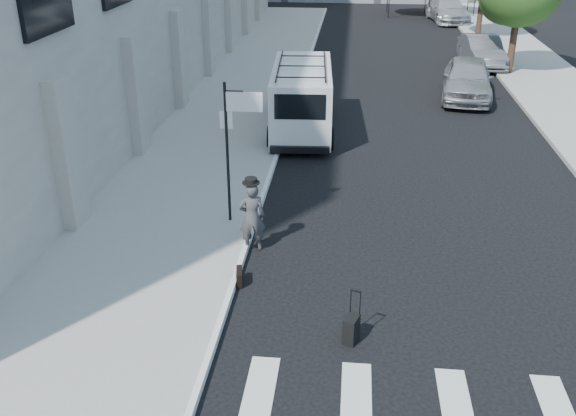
% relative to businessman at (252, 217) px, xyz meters
% --- Properties ---
extents(ground, '(120.00, 120.00, 0.00)m').
position_rel_businessman_xyz_m(ground, '(1.85, -2.00, -0.85)').
color(ground, black).
rests_on(ground, ground).
extents(sidewalk_left, '(4.50, 48.00, 0.15)m').
position_rel_businessman_xyz_m(sidewalk_left, '(-2.40, 14.00, -0.77)').
color(sidewalk_left, gray).
rests_on(sidewalk_left, ground).
extents(sidewalk_right, '(4.00, 56.00, 0.15)m').
position_rel_businessman_xyz_m(sidewalk_right, '(10.85, 18.00, -0.77)').
color(sidewalk_right, gray).
rests_on(sidewalk_right, ground).
extents(sign_pole, '(1.03, 0.07, 3.50)m').
position_rel_businessman_xyz_m(sign_pole, '(-0.52, 1.20, 1.81)').
color(sign_pole, black).
rests_on(sign_pole, sidewalk_left).
extents(businessman, '(0.71, 0.56, 1.69)m').
position_rel_businessman_xyz_m(businessman, '(0.00, 0.00, 0.00)').
color(businessman, '#3C3C3F').
rests_on(businessman, ground).
extents(briefcase, '(0.19, 0.45, 0.34)m').
position_rel_businessman_xyz_m(briefcase, '(-0.05, -1.51, -0.68)').
color(briefcase, black).
rests_on(briefcase, ground).
extents(suitcase, '(0.33, 0.42, 1.01)m').
position_rel_businessman_xyz_m(suitcase, '(2.33, -3.26, -0.57)').
color(suitcase, black).
rests_on(suitcase, ground).
extents(cargo_van, '(2.43, 6.17, 2.28)m').
position_rel_businessman_xyz_m(cargo_van, '(0.40, 8.94, 0.34)').
color(cargo_van, silver).
rests_on(cargo_van, ground).
extents(parked_car_a, '(2.59, 5.08, 1.66)m').
position_rel_businessman_xyz_m(parked_car_a, '(6.85, 13.76, -0.02)').
color(parked_car_a, gray).
rests_on(parked_car_a, ground).
extents(parked_car_b, '(1.87, 4.63, 1.50)m').
position_rel_businessman_xyz_m(parked_car_b, '(8.44, 19.82, -0.10)').
color(parked_car_b, '#585B5F').
rests_on(parked_car_b, ground).
extents(parked_car_c, '(2.83, 5.66, 1.58)m').
position_rel_businessman_xyz_m(parked_car_c, '(8.41, 33.47, -0.06)').
color(parked_car_c, '#9FA1A7').
rests_on(parked_car_c, ground).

